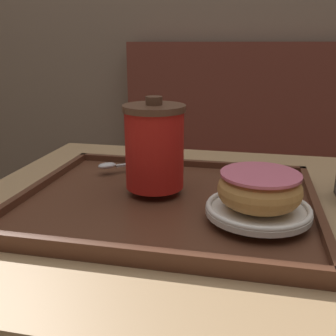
% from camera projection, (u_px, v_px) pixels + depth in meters
% --- Properties ---
extents(booth_bench, '(1.22, 0.44, 1.00)m').
position_uv_depth(booth_bench, '(271.00, 224.00, 1.55)').
color(booth_bench, brown).
rests_on(booth_bench, ground_plane).
extents(cafe_table, '(0.76, 0.67, 0.74)m').
position_uv_depth(cafe_table, '(191.00, 300.00, 0.70)').
color(cafe_table, tan).
rests_on(cafe_table, ground_plane).
extents(serving_tray, '(0.46, 0.38, 0.02)m').
position_uv_depth(serving_tray, '(168.00, 202.00, 0.63)').
color(serving_tray, '#512D1E').
rests_on(serving_tray, cafe_table).
extents(coffee_cup_front, '(0.10, 0.10, 0.15)m').
position_uv_depth(coffee_cup_front, '(154.00, 147.00, 0.63)').
color(coffee_cup_front, red).
rests_on(coffee_cup_front, serving_tray).
extents(plate_with_chocolate_donut, '(0.15, 0.15, 0.01)m').
position_uv_depth(plate_with_chocolate_donut, '(258.00, 209.00, 0.54)').
color(plate_with_chocolate_donut, white).
rests_on(plate_with_chocolate_donut, serving_tray).
extents(donut_chocolate_glazed, '(0.12, 0.12, 0.05)m').
position_uv_depth(donut_chocolate_glazed, '(260.00, 189.00, 0.54)').
color(donut_chocolate_glazed, tan).
rests_on(donut_chocolate_glazed, plate_with_chocolate_donut).
extents(spoon, '(0.12, 0.10, 0.01)m').
position_uv_depth(spoon, '(117.00, 165.00, 0.75)').
color(spoon, silver).
rests_on(spoon, serving_tray).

